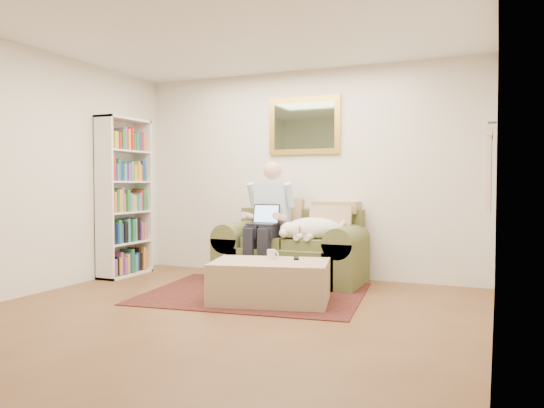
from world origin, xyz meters
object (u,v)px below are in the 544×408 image
Objects in this scene: sofa at (292,257)px; seated_man at (267,222)px; ottoman at (270,282)px; bookshelf at (124,197)px; laptop at (264,219)px; sleeping_dog at (314,228)px; coffee_mug at (271,254)px.

seated_man is at bearing -148.55° from sofa.
ottoman is 2.55m from bookshelf.
laptop is at bearing -90.00° from seated_man.
sleeping_dog is 1.14m from ottoman.
ottoman is at bearing -95.37° from sleeping_dog.
sofa is 2.27m from bookshelf.
seated_man reaches higher than sleeping_dog.
sofa reaches higher than coffee_mug.
seated_man is 2.04× the size of sleeping_dog.
ottoman is at bearing -64.30° from seated_man.
bookshelf reaches higher than ottoman.
sleeping_dog reaches higher than coffee_mug.
seated_man is at bearing 115.70° from ottoman.
laptop reaches higher than coffee_mug.
seated_man is 0.57m from sleeping_dog.
bookshelf reaches higher than coffee_mug.
sofa is 0.48m from sleeping_dog.
seated_man is 14.40× the size of coffee_mug.
ottoman is 0.28m from coffee_mug.
sleeping_dog is (0.56, 0.07, -0.07)m from seated_man.
laptop is 0.47× the size of sleeping_dog.
sofa is 0.52m from seated_man.
coffee_mug is at bearing -98.16° from sleeping_dog.
sofa reaches higher than sleeping_dog.
seated_man reaches higher than ottoman.
ottoman is (0.47, -0.90, -0.55)m from laptop.
sleeping_dog is 2.47m from bookshelf.
sleeping_dog is 7.05× the size of coffee_mug.
coffee_mug reaches higher than ottoman.
seated_man is at bearing 90.00° from laptop.
seated_man is at bearing 8.47° from bookshelf.
seated_man is at bearing -172.87° from sleeping_dog.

